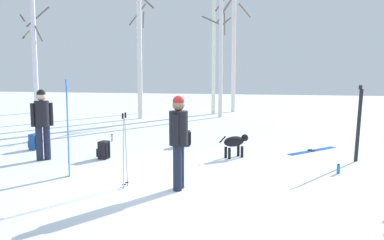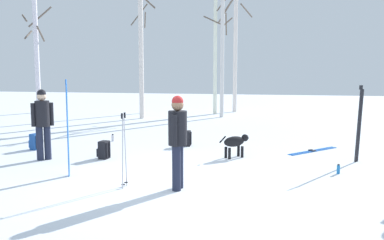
% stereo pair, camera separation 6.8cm
% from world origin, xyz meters
% --- Properties ---
extents(ground_plane, '(60.00, 60.00, 0.00)m').
position_xyz_m(ground_plane, '(0.00, 0.00, 0.00)').
color(ground_plane, white).
extents(person_1, '(0.42, 0.37, 1.72)m').
position_xyz_m(person_1, '(-3.72, 1.21, 0.98)').
color(person_1, '#1E2338').
rests_on(person_1, ground_plane).
extents(person_2, '(0.34, 0.52, 1.72)m').
position_xyz_m(person_2, '(0.07, -0.51, 0.98)').
color(person_2, '#1E2338').
rests_on(person_2, ground_plane).
extents(dog, '(0.69, 0.64, 0.57)m').
position_xyz_m(dog, '(0.81, 2.42, 0.39)').
color(dog, black).
rests_on(dog, ground_plane).
extents(ski_pair_planted_0, '(0.17, 0.17, 1.82)m').
position_xyz_m(ski_pair_planted_0, '(3.72, 2.59, 0.90)').
color(ski_pair_planted_0, black).
rests_on(ski_pair_planted_0, ground_plane).
extents(ski_pair_planted_1, '(0.09, 0.18, 1.98)m').
position_xyz_m(ski_pair_planted_1, '(-2.36, -0.05, 0.99)').
color(ski_pair_planted_1, blue).
rests_on(ski_pair_planted_1, ground_plane).
extents(ski_pair_lying_1, '(1.37, 1.47, 0.05)m').
position_xyz_m(ski_pair_lying_1, '(2.78, 3.66, 0.01)').
color(ski_pair_lying_1, blue).
rests_on(ski_pair_lying_1, ground_plane).
extents(ski_poles_0, '(0.07, 0.23, 1.39)m').
position_xyz_m(ski_poles_0, '(-0.93, -0.60, 0.74)').
color(ski_poles_0, '#B2B2BC').
rests_on(ski_poles_0, ground_plane).
extents(backpack_0, '(0.30, 0.28, 0.44)m').
position_xyz_m(backpack_0, '(-2.35, 1.62, 0.21)').
color(backpack_0, black).
rests_on(backpack_0, ground_plane).
extents(backpack_1, '(0.32, 0.29, 0.44)m').
position_xyz_m(backpack_1, '(-4.69, 2.32, 0.21)').
color(backpack_1, '#1E4C99').
rests_on(backpack_1, ground_plane).
extents(backpack_2, '(0.30, 0.28, 0.44)m').
position_xyz_m(backpack_2, '(-0.73, 3.72, 0.21)').
color(backpack_2, black).
rests_on(backpack_2, ground_plane).
extents(water_bottle_0, '(0.08, 0.08, 0.23)m').
position_xyz_m(water_bottle_0, '(-3.12, 3.98, 0.11)').
color(water_bottle_0, silver).
rests_on(water_bottle_0, ground_plane).
extents(water_bottle_1, '(0.07, 0.07, 0.21)m').
position_xyz_m(water_bottle_1, '(3.10, 1.27, 0.10)').
color(water_bottle_1, '#1E72BF').
rests_on(water_bottle_1, ground_plane).
extents(birch_tree_0, '(1.29, 1.51, 6.24)m').
position_xyz_m(birch_tree_0, '(-10.36, 11.31, 3.24)').
color(birch_tree_0, silver).
rests_on(birch_tree_0, ground_plane).
extents(birch_tree_1, '(1.12, 1.12, 7.34)m').
position_xyz_m(birch_tree_1, '(-5.00, 12.04, 3.74)').
color(birch_tree_1, silver).
rests_on(birch_tree_1, ground_plane).
extents(birch_tree_2, '(1.85, 1.74, 7.13)m').
position_xyz_m(birch_tree_2, '(-4.24, 9.97, 3.57)').
color(birch_tree_2, silver).
rests_on(birch_tree_2, ground_plane).
extents(birch_tree_3, '(1.16, 1.16, 7.09)m').
position_xyz_m(birch_tree_3, '(-1.28, 12.58, 3.61)').
color(birch_tree_3, silver).
rests_on(birch_tree_3, ground_plane).
extents(birch_tree_4, '(0.91, 0.64, 7.93)m').
position_xyz_m(birch_tree_4, '(-0.74, 11.24, 4.07)').
color(birch_tree_4, silver).
rests_on(birch_tree_4, ground_plane).
extents(birch_tree_5, '(1.62, 1.60, 7.35)m').
position_xyz_m(birch_tree_5, '(-0.43, 13.86, 3.80)').
color(birch_tree_5, silver).
rests_on(birch_tree_5, ground_plane).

